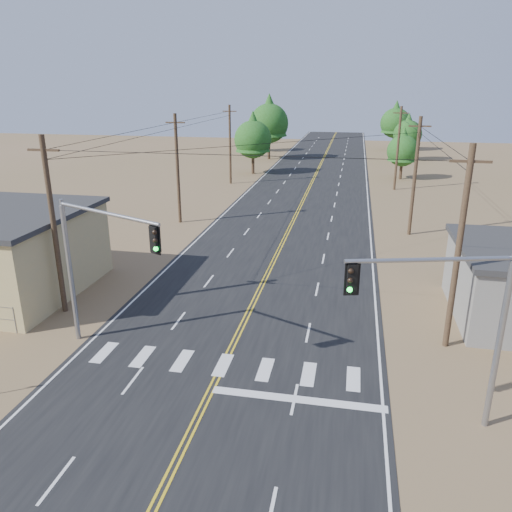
# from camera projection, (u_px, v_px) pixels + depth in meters

# --- Properties ---
(ground) EXTENTS (220.00, 220.00, 0.00)m
(ground) POSITION_uv_depth(u_px,v_px,m) (159.00, 497.00, 15.88)
(ground) COLOR #816345
(ground) RESTS_ON ground
(road) EXTENTS (15.00, 200.00, 0.02)m
(road) POSITION_uv_depth(u_px,v_px,m) (287.00, 234.00, 43.70)
(road) COLOR black
(road) RESTS_ON ground
(utility_pole_left_near) EXTENTS (1.80, 0.30, 10.00)m
(utility_pole_left_near) POSITION_uv_depth(u_px,v_px,m) (54.00, 226.00, 27.25)
(utility_pole_left_near) COLOR #4C3826
(utility_pole_left_near) RESTS_ON ground
(utility_pole_left_mid) EXTENTS (1.80, 0.30, 10.00)m
(utility_pole_left_mid) POSITION_uv_depth(u_px,v_px,m) (178.00, 168.00, 45.80)
(utility_pole_left_mid) COLOR #4C3826
(utility_pole_left_mid) RESTS_ON ground
(utility_pole_left_far) EXTENTS (1.80, 0.30, 10.00)m
(utility_pole_left_far) POSITION_uv_depth(u_px,v_px,m) (230.00, 144.00, 64.35)
(utility_pole_left_far) COLOR #4C3826
(utility_pole_left_far) RESTS_ON ground
(utility_pole_right_near) EXTENTS (1.80, 0.30, 10.00)m
(utility_pole_right_near) POSITION_uv_depth(u_px,v_px,m) (459.00, 249.00, 23.42)
(utility_pole_right_near) COLOR #4C3826
(utility_pole_right_near) RESTS_ON ground
(utility_pole_right_mid) EXTENTS (1.80, 0.30, 10.00)m
(utility_pole_right_mid) POSITION_uv_depth(u_px,v_px,m) (415.00, 176.00, 41.97)
(utility_pole_right_mid) COLOR #4C3826
(utility_pole_right_mid) RESTS_ON ground
(utility_pole_right_far) EXTENTS (1.80, 0.30, 10.00)m
(utility_pole_right_far) POSITION_uv_depth(u_px,v_px,m) (398.00, 148.00, 60.52)
(utility_pole_right_far) COLOR #4C3826
(utility_pole_right_far) RESTS_ON ground
(signal_mast_left) EXTENTS (6.10, 2.95, 7.33)m
(signal_mast_left) POSITION_uv_depth(u_px,v_px,m) (92.00, 254.00, 23.09)
(signal_mast_left) COLOR gray
(signal_mast_left) RESTS_ON ground
(signal_mast_right) EXTENTS (5.82, 1.80, 7.02)m
(signal_mast_right) POSITION_uv_depth(u_px,v_px,m) (457.00, 314.00, 17.58)
(signal_mast_right) COLOR gray
(signal_mast_right) RESTS_ON ground
(tree_left_near) EXTENTS (5.37, 5.37, 8.94)m
(tree_left_near) POSITION_uv_depth(u_px,v_px,m) (253.00, 136.00, 71.51)
(tree_left_near) COLOR #3F2D1E
(tree_left_near) RESTS_ON ground
(tree_left_mid) EXTENTS (6.63, 6.63, 11.05)m
(tree_left_mid) POSITION_uv_depth(u_px,v_px,m) (269.00, 119.00, 85.33)
(tree_left_mid) COLOR #3F2D1E
(tree_left_mid) RESTS_ON ground
(tree_left_far) EXTENTS (4.68, 4.68, 7.80)m
(tree_left_far) POSITION_uv_depth(u_px,v_px,m) (260.00, 126.00, 96.28)
(tree_left_far) COLOR #3F2D1E
(tree_left_far) RESTS_ON ground
(tree_right_near) EXTENTS (4.22, 4.22, 7.04)m
(tree_right_near) POSITION_uv_depth(u_px,v_px,m) (403.00, 148.00, 67.65)
(tree_right_near) COLOR #3F2D1E
(tree_right_near) RESTS_ON ground
(tree_right_mid) EXTENTS (4.77, 4.77, 7.95)m
(tree_right_mid) POSITION_uv_depth(u_px,v_px,m) (408.00, 131.00, 84.58)
(tree_right_mid) COLOR #3F2D1E
(tree_right_mid) RESTS_ON ground
(tree_right_far) EXTENTS (5.74, 5.74, 9.57)m
(tree_right_far) POSITION_uv_depth(u_px,v_px,m) (396.00, 120.00, 97.03)
(tree_right_far) COLOR #3F2D1E
(tree_right_far) RESTS_ON ground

